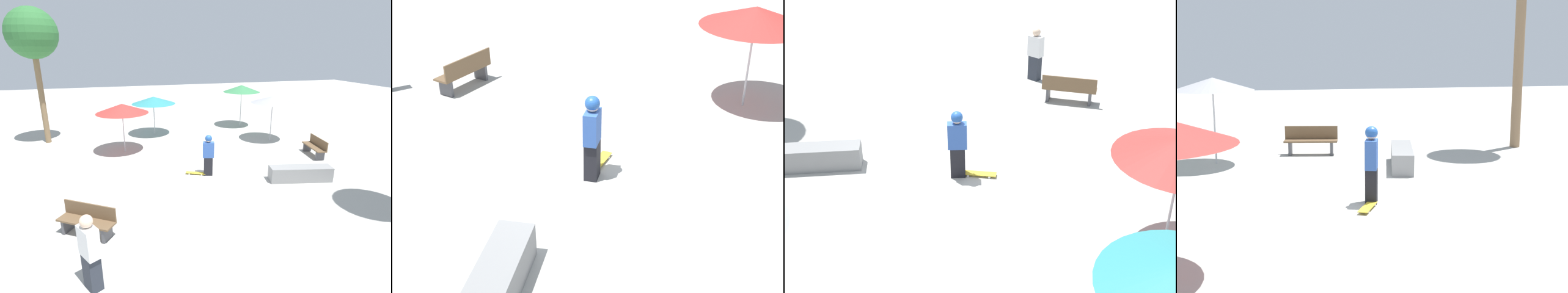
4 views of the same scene
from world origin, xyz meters
TOP-DOWN VIEW (x-y plane):
  - ground_plane at (0.00, 0.00)m, footprint 60.00×60.00m
  - skater_main at (-0.27, 0.04)m, footprint 0.35×0.48m
  - skateboard at (-0.43, -0.42)m, footprint 0.53×0.81m
  - concrete_ledge at (1.18, 3.21)m, footprint 1.04×2.38m
  - bench_far at (-1.09, 5.49)m, footprint 1.65×0.69m
  - shade_umbrella_grey at (-3.80, 4.67)m, footprint 2.26×2.26m

SIDE VIEW (x-z plane):
  - ground_plane at x=0.00m, z-range 0.00..0.00m
  - skateboard at x=-0.43m, z-range 0.02..0.09m
  - concrete_ledge at x=1.18m, z-range 0.00..0.56m
  - bench_far at x=-1.09m, z-range 0.00..0.85m
  - skater_main at x=-0.27m, z-range 0.06..1.70m
  - shade_umbrella_grey at x=-3.80m, z-range 1.02..3.42m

